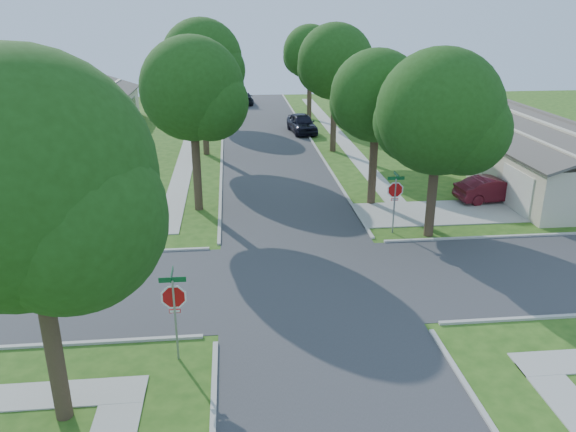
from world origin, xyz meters
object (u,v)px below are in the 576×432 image
(house_ne_near, at_px, (550,162))
(house_nw_far, at_px, (82,110))
(car_curb_west, at_px, (244,98))
(stop_sign_ne, at_px, (395,192))
(house_ne_far, at_px, (442,110))
(tree_w_mid, at_px, (203,63))
(car_curb_east, at_px, (302,123))
(car_driveway, at_px, (493,189))
(house_nw_near, at_px, (15,159))
(stop_sign_sw, at_px, (174,301))
(tree_ne_corner, at_px, (440,118))
(tree_sw_corner, at_px, (30,191))
(tree_e_far, at_px, (310,55))
(tree_e_mid, at_px, (336,65))
(tree_w_near, at_px, (193,94))
(tree_w_far, at_px, (209,61))
(tree_e_near, at_px, (377,100))

(house_ne_near, bearing_deg, house_nw_far, 146.71)
(car_curb_west, bearing_deg, stop_sign_ne, 94.76)
(house_ne_far, distance_m, house_nw_far, 32.12)
(tree_w_mid, distance_m, house_nw_far, 16.56)
(house_ne_near, relative_size, car_curb_east, 2.84)
(car_driveway, bearing_deg, car_curb_west, 13.36)
(stop_sign_ne, distance_m, car_curb_east, 23.09)
(stop_sign_ne, relative_size, house_nw_near, 0.22)
(house_ne_near, relative_size, house_nw_far, 1.00)
(stop_sign_sw, xyz_separation_m, stop_sign_ne, (9.40, 9.40, 0.00))
(tree_ne_corner, relative_size, car_driveway, 2.07)
(house_nw_near, bearing_deg, tree_sw_corner, -68.74)
(house_ne_far, distance_m, car_driveway, 20.80)
(stop_sign_ne, bearing_deg, car_driveway, 30.47)
(stop_sign_sw, height_order, house_nw_far, house_nw_far)
(stop_sign_ne, distance_m, tree_e_far, 29.57)
(tree_e_mid, distance_m, car_curb_west, 23.85)
(tree_w_near, height_order, tree_w_mid, tree_w_mid)
(tree_e_mid, relative_size, car_driveway, 2.20)
(house_nw_far, bearing_deg, car_driveway, -40.28)
(tree_e_far, height_order, car_driveway, tree_e_far)
(tree_ne_corner, distance_m, house_nw_near, 25.15)
(tree_w_near, xyz_separation_m, house_ne_far, (20.64, 19.99, -4.60))
(house_ne_far, relative_size, house_nw_near, 1.00)
(stop_sign_ne, relative_size, tree_e_mid, 0.32)
(tree_e_far, bearing_deg, tree_ne_corner, -86.91)
(tree_w_far, bearing_deg, car_curb_west, 70.25)
(tree_ne_corner, bearing_deg, house_nw_far, 128.81)
(tree_e_near, xyz_separation_m, tree_w_far, (-9.40, 25.00, -0.14))
(stop_sign_sw, xyz_separation_m, house_ne_far, (20.69, 33.70, -0.51))
(tree_w_mid, relative_size, car_curb_east, 2.00)
(stop_sign_sw, xyz_separation_m, tree_e_near, (9.45, 13.71, 3.61))
(car_curb_west, bearing_deg, stop_sign_sw, 81.90)
(tree_sw_corner, height_order, house_ne_near, tree_sw_corner)
(car_driveway, bearing_deg, tree_sw_corner, 122.78)
(tree_w_near, xyz_separation_m, tree_w_mid, (0.00, 12.00, 0.37))
(tree_w_far, relative_size, house_nw_near, 0.59)
(tree_ne_corner, xyz_separation_m, house_nw_far, (-22.35, 27.79, -4.08))
(tree_w_near, height_order, tree_sw_corner, tree_sw_corner)
(stop_sign_ne, relative_size, car_driveway, 0.71)
(tree_e_near, height_order, tree_sw_corner, tree_sw_corner)
(tree_ne_corner, bearing_deg, house_ne_far, 68.77)
(stop_sign_sw, relative_size, car_driveway, 0.71)
(tree_e_near, bearing_deg, tree_w_near, 180.00)
(tree_w_near, distance_m, tree_ne_corner, 12.02)
(tree_e_far, height_order, car_curb_west, tree_e_far)
(tree_w_near, bearing_deg, car_driveway, -1.09)
(tree_e_far, distance_m, car_curb_west, 12.37)
(stop_sign_ne, bearing_deg, tree_sw_corner, -136.06)
(stop_sign_ne, height_order, tree_e_mid, tree_e_mid)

